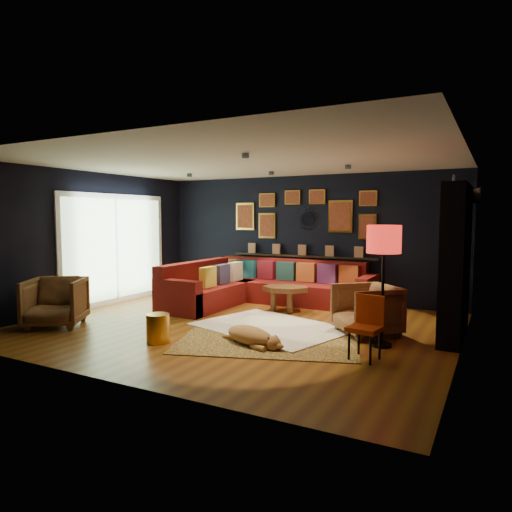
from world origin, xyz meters
The scene contains 20 objects.
floor centered at (0.00, 0.00, 0.00)m, with size 6.50×6.50×0.00m, color brown.
room_walls centered at (0.00, 0.00, 1.59)m, with size 6.50×6.50×6.50m.
sectional centered at (-0.61, 1.81, 0.32)m, with size 3.41×2.69×0.86m.
ledge centered at (0.00, 2.68, 0.92)m, with size 3.20×0.12×0.04m, color black.
gallery_wall centered at (-0.01, 2.72, 1.81)m, with size 3.15×0.04×1.02m.
sunburst_mirror centered at (0.10, 2.72, 1.70)m, with size 0.47×0.16×0.47m.
fireplace centered at (3.09, 0.90, 1.02)m, with size 0.31×1.60×2.20m.
deer_head centered at (3.14, 1.40, 2.05)m, with size 0.50×0.28×0.45m.
sliding_door centered at (-3.22, 0.60, 1.10)m, with size 0.06×2.80×2.20m.
ceiling_spots centered at (0.00, 0.80, 2.56)m, with size 3.30×2.50×0.06m.
shag_rug centered at (0.53, 0.13, 0.02)m, with size 2.24×1.63×0.03m, color white.
leopard_rug centered at (0.80, -0.51, 0.01)m, with size 2.47×1.76×0.01m, color gold.
coffee_table centered at (0.20, 1.39, 0.38)m, with size 1.00×0.83×0.44m.
pouf centered at (-1.30, 1.29, 0.21)m, with size 0.54×0.54×0.35m, color maroon.
armchair_left centered at (-2.55, -1.38, 0.43)m, with size 0.83×0.78×0.86m, color #C28048.
armchair_right centered at (1.95, 0.45, 0.41)m, with size 0.80×0.75×0.83m, color #C28048.
gold_stool centered at (-0.50, -1.34, 0.20)m, with size 0.32×0.32×0.40m, color gold.
orange_chair centered at (2.25, -0.68, 0.46)m, with size 0.42×0.42×0.79m.
floor_lamp centered at (2.29, -0.05, 1.38)m, with size 0.45×0.45×1.64m.
dog centered at (0.69, -0.85, 0.19)m, with size 1.08×0.53×0.34m, color #C28249, non-canonical shape.
Camera 1 is at (3.64, -6.17, 1.76)m, focal length 32.00 mm.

